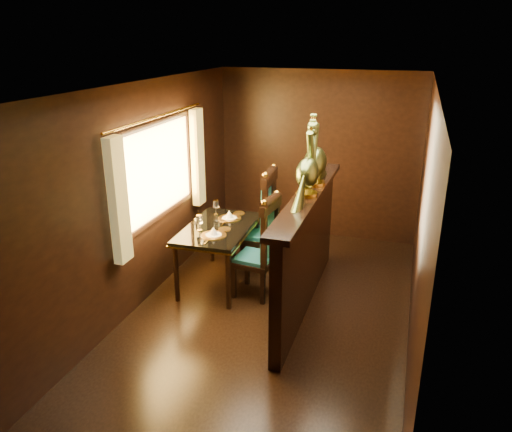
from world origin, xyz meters
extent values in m
plane|color=black|center=(0.00, 0.00, 0.00)|extent=(5.00, 5.00, 0.00)
cube|color=black|center=(0.00, 2.50, 1.25)|extent=(3.00, 0.04, 2.50)
cube|color=black|center=(0.00, -2.50, 1.25)|extent=(3.00, 0.04, 2.50)
cube|color=black|center=(-1.50, 0.00, 1.25)|extent=(0.04, 5.00, 2.50)
cube|color=black|center=(1.50, 0.00, 1.25)|extent=(0.04, 5.00, 2.50)
cube|color=beige|center=(0.00, 0.00, 2.50)|extent=(3.00, 5.00, 0.04)
cube|color=#FFC672|center=(-1.50, 0.30, 1.45)|extent=(0.01, 1.70, 1.05)
cube|color=gold|center=(-1.40, -0.67, 1.40)|extent=(0.10, 0.22, 1.30)
cube|color=gold|center=(-1.40, 1.27, 1.40)|extent=(0.10, 0.22, 1.30)
cylinder|color=gold|center=(-1.42, 0.30, 2.10)|extent=(0.03, 2.20, 0.03)
cube|color=black|center=(0.33, 0.30, 0.65)|extent=(0.12, 2.60, 1.30)
cube|color=#333719|center=(0.26, 0.30, 0.70)|extent=(0.02, 2.20, 0.95)
cube|color=black|center=(0.33, 0.30, 1.33)|extent=(0.26, 2.70, 0.06)
cube|color=black|center=(-0.82, 0.51, 0.74)|extent=(0.79, 1.29, 0.04)
cube|color=gold|center=(-0.82, 0.51, 0.71)|extent=(0.81, 1.31, 0.02)
cylinder|color=black|center=(-1.12, -0.08, 0.35)|extent=(0.06, 0.06, 0.70)
cylinder|color=black|center=(-0.48, -0.06, 0.35)|extent=(0.06, 0.06, 0.70)
cylinder|color=black|center=(-1.15, 1.07, 0.35)|extent=(0.06, 0.06, 0.70)
cylinder|color=black|center=(-0.51, 1.09, 0.35)|extent=(0.06, 0.06, 0.70)
cylinder|color=orange|center=(-0.76, 0.22, 0.77)|extent=(0.30, 0.30, 0.01)
cone|color=silver|center=(-0.76, 0.22, 0.82)|extent=(0.11, 0.11, 0.10)
cylinder|color=orange|center=(-0.79, 0.81, 0.77)|extent=(0.30, 0.30, 0.01)
cone|color=silver|center=(-0.79, 0.81, 0.82)|extent=(0.11, 0.11, 0.10)
cylinder|color=silver|center=(-1.09, 0.47, 0.79)|extent=(0.03, 0.03, 0.06)
cylinder|color=silver|center=(-1.13, 0.52, 0.79)|extent=(0.03, 0.03, 0.06)
cube|color=black|center=(-0.31, 0.37, 0.43)|extent=(0.50, 0.50, 0.06)
cube|color=#155661|center=(-0.31, 0.37, 0.48)|extent=(0.45, 0.45, 0.05)
cube|color=#155661|center=(-0.11, 0.34, 0.81)|extent=(0.07, 0.36, 0.58)
cube|color=black|center=(-0.51, 0.20, 0.20)|extent=(0.05, 0.05, 0.40)
cube|color=black|center=(-0.14, 0.16, 0.20)|extent=(0.05, 0.05, 0.40)
cube|color=black|center=(-0.47, 0.57, 0.20)|extent=(0.05, 0.05, 0.40)
cube|color=black|center=(-0.10, 0.53, 0.20)|extent=(0.05, 0.05, 0.40)
sphere|color=gold|center=(-0.13, 0.16, 1.25)|extent=(0.07, 0.07, 0.07)
sphere|color=gold|center=(-0.09, 0.53, 1.25)|extent=(0.07, 0.07, 0.07)
cube|color=black|center=(-0.53, 0.97, 0.48)|extent=(0.52, 0.52, 0.07)
cube|color=#155661|center=(-0.53, 0.97, 0.53)|extent=(0.47, 0.47, 0.05)
cube|color=#155661|center=(-0.31, 0.98, 0.90)|extent=(0.05, 0.39, 0.64)
cube|color=black|center=(-0.73, 0.76, 0.22)|extent=(0.05, 0.05, 0.45)
cube|color=black|center=(-0.32, 0.77, 0.22)|extent=(0.05, 0.05, 0.45)
cube|color=black|center=(-0.74, 1.17, 0.22)|extent=(0.05, 0.05, 0.45)
cube|color=black|center=(-0.33, 1.19, 0.22)|extent=(0.05, 0.05, 0.45)
sphere|color=gold|center=(-0.30, 0.78, 1.38)|extent=(0.08, 0.08, 0.08)
sphere|color=gold|center=(-0.32, 1.19, 1.38)|extent=(0.08, 0.08, 0.08)
camera|label=1|loc=(1.34, -4.74, 2.97)|focal=35.00mm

